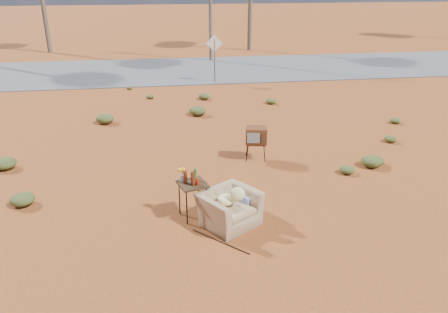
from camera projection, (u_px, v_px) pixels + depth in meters
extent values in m
plane|color=#96441E|center=(218.00, 210.00, 9.42)|extent=(140.00, 140.00, 0.00)
cube|color=#565659|center=(179.00, 70.00, 23.09)|extent=(140.00, 7.00, 0.04)
imported|color=#997A53|center=(229.00, 203.00, 8.74)|extent=(1.30, 1.19, 0.95)
ellipsoid|color=#FEF69B|center=(226.00, 200.00, 8.71)|extent=(0.34, 0.34, 0.20)
ellipsoid|color=#FEF69B|center=(237.00, 194.00, 8.54)|extent=(0.30, 0.15, 0.30)
cube|color=navy|center=(243.00, 202.00, 9.19)|extent=(0.77, 0.84, 0.56)
cube|color=black|center=(256.00, 143.00, 11.87)|extent=(0.57, 0.48, 0.03)
cylinder|color=black|center=(247.00, 153.00, 11.81)|extent=(0.03, 0.03, 0.46)
cylinder|color=black|center=(264.00, 154.00, 11.78)|extent=(0.03, 0.03, 0.46)
cylinder|color=black|center=(247.00, 149.00, 12.14)|extent=(0.03, 0.03, 0.46)
cylinder|color=black|center=(264.00, 149.00, 12.12)|extent=(0.03, 0.03, 0.46)
cube|color=brown|center=(256.00, 135.00, 11.78)|extent=(0.65, 0.55, 0.44)
cube|color=gray|center=(253.00, 138.00, 11.57)|extent=(0.34, 0.09, 0.28)
cube|color=#472D19|center=(264.00, 138.00, 11.56)|extent=(0.13, 0.05, 0.31)
cube|color=#352513|center=(192.00, 184.00, 8.89)|extent=(0.68, 0.68, 0.04)
cylinder|color=black|center=(187.00, 207.00, 8.77)|extent=(0.03, 0.03, 0.76)
cylinder|color=black|center=(207.00, 203.00, 8.94)|extent=(0.03, 0.03, 0.76)
cylinder|color=black|center=(179.00, 198.00, 9.13)|extent=(0.03, 0.03, 0.76)
cylinder|color=black|center=(199.00, 194.00, 9.30)|extent=(0.03, 0.03, 0.76)
cylinder|color=#531E0D|center=(185.00, 177.00, 8.82)|extent=(0.08, 0.08, 0.28)
cylinder|color=#531E0D|center=(193.00, 178.00, 8.74)|extent=(0.07, 0.07, 0.31)
cylinder|color=#2E5A26|center=(195.00, 174.00, 8.96)|extent=(0.07, 0.07, 0.26)
cylinder|color=red|center=(197.00, 182.00, 8.79)|extent=(0.07, 0.07, 0.14)
cylinder|color=silver|center=(182.00, 178.00, 8.92)|extent=(0.09, 0.09, 0.15)
ellipsoid|color=#F2A919|center=(182.00, 171.00, 8.86)|extent=(0.17, 0.17, 0.13)
cylinder|color=#472312|center=(220.00, 241.00, 8.31)|extent=(0.98, 0.99, 0.04)
cylinder|color=brown|center=(215.00, 61.00, 20.18)|extent=(0.06, 0.06, 2.00)
cube|color=silver|center=(214.00, 43.00, 19.87)|extent=(0.78, 0.04, 0.78)
cylinder|color=brown|center=(43.00, 4.00, 27.22)|extent=(0.28, 0.28, 6.00)
ellipsoid|color=#424C21|center=(5.00, 163.00, 11.38)|extent=(0.56, 0.56, 0.31)
ellipsoid|color=#424C21|center=(376.00, 161.00, 11.63)|extent=(0.44, 0.44, 0.24)
ellipsoid|color=#424C21|center=(105.00, 119.00, 14.87)|extent=(0.60, 0.60, 0.33)
ellipsoid|color=#424C21|center=(395.00, 121.00, 14.88)|extent=(0.36, 0.36, 0.20)
ellipsoid|color=#424C21|center=(271.00, 101.00, 17.11)|extent=(0.40, 0.40, 0.22)
ellipsoid|color=#424C21|center=(150.00, 97.00, 17.85)|extent=(0.30, 0.30, 0.17)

